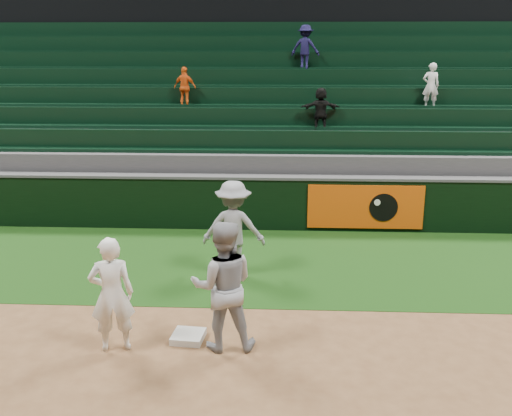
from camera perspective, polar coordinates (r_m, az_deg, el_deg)
The scene contains 9 objects.
ground at distance 8.56m, azimuth -5.23°, elevation -12.56°, with size 70.00×70.00×0.00m, color brown.
foul_grass at distance 11.28m, azimuth -3.17°, elevation -5.35°, with size 36.00×4.20×0.01m, color black.
upper_deck at distance 25.02m, azimuth 0.14°, elevation 20.12°, with size 40.00×12.00×12.00m, color black.
first_base at distance 8.45m, azimuth -6.79°, elevation -12.64°, with size 0.44×0.44×0.10m, color silver.
first_baseman at distance 8.06m, azimuth -14.23°, elevation -8.38°, with size 0.60×0.39×1.64m, color white.
baserunner at distance 7.85m, azimuth -3.31°, elevation -7.77°, with size 0.89×0.70×1.84m, color #9C9FA6.
base_coach at distance 10.37m, azimuth -2.26°, elevation -2.05°, with size 1.14×0.66×1.76m, color gray.
field_wall at distance 13.16m, azimuth -2.14°, elevation 0.63°, with size 36.00×0.45×1.25m.
stadium_seating at distance 16.64m, azimuth -1.18°, elevation 7.55°, with size 36.00×5.95×4.85m.
Camera 1 is at (1.11, -7.47, 4.03)m, focal length 40.00 mm.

